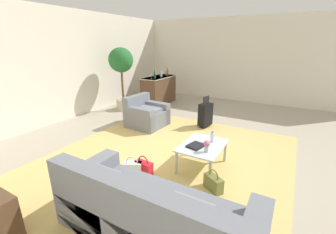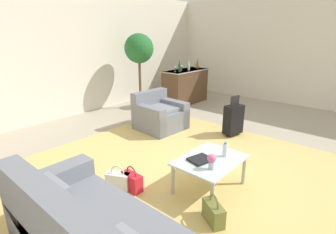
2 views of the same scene
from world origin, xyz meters
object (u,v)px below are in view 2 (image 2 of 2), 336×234
wine_glass_rightmost (196,65)px  wine_bottle_green (179,68)px  coffee_table (210,163)px  handbag_white (118,181)px  suitcase_black (233,119)px  wine_bottle_clear (189,66)px  potted_ficus (139,57)px  wine_glass_left_of_centre (182,67)px  armchair (159,116)px  wine_bottle_amber (198,65)px  flower_vase (212,160)px  handbag_red (132,181)px  water_bottle (225,150)px  bar_console (185,86)px  coffee_table_book (200,159)px  handbag_olive (213,213)px  wine_glass_leftmost (175,68)px  wine_glass_right_of_centre (188,66)px

wine_glass_rightmost → wine_bottle_green: wine_bottle_green is taller
coffee_table → handbag_white: size_ratio=2.62×
wine_glass_rightmost → suitcase_black: size_ratio=0.18×
wine_bottle_clear → suitcase_black: (-1.48, -2.28, -0.76)m
potted_ficus → wine_glass_rightmost: bearing=-17.9°
wine_glass_left_of_centre → wine_glass_rightmost: same height
armchair → wine_bottle_green: bearing=25.0°
coffee_table → wine_bottle_amber: bearing=37.1°
flower_vase → handbag_red: bearing=118.0°
wine_bottle_amber → suitcase_black: (-1.93, -2.28, -0.76)m
water_bottle → bar_console: size_ratio=0.13×
coffee_table_book → wine_glass_rightmost: size_ratio=1.87×
wine_glass_rightmost → suitcase_black: wine_glass_rightmost is taller
handbag_white → suitcase_black: bearing=-4.8°
wine_glass_left_of_centre → wine_glass_rightmost: bearing=-1.0°
water_bottle → suitcase_black: 1.98m
coffee_table_book → wine_bottle_clear: wine_bottle_clear is taller
coffee_table → wine_glass_rightmost: bearing=37.8°
armchair → handbag_olive: size_ratio=2.74×
wine_bottle_clear → wine_bottle_amber: same height
coffee_table → wine_bottle_amber: (3.93, 2.98, 0.72)m
bar_console → handbag_red: bearing=-151.2°
wine_glass_leftmost → coffee_table: bearing=-134.1°
suitcase_black → coffee_table_book: bearing=-163.7°
water_bottle → wine_glass_left_of_centre: (3.13, 3.22, 0.56)m
water_bottle → handbag_red: 1.34m
handbag_red → potted_ficus: size_ratio=0.18×
handbag_white → handbag_red: bearing=-54.2°
wine_glass_leftmost → armchair: bearing=-151.4°
armchair → handbag_red: size_ratio=2.74×
handbag_white → wine_glass_left_of_centre: bearing=27.8°
wine_glass_rightmost → wine_bottle_clear: 0.55m
bar_console → wine_glass_leftmost: wine_glass_leftmost is taller
wine_glass_rightmost → wine_bottle_clear: size_ratio=0.51×
suitcase_black → wine_bottle_green: bearing=65.4°
bar_console → armchair: bearing=-157.0°
armchair → wine_glass_leftmost: wine_glass_leftmost is taller
handbag_olive → wine_bottle_amber: bearing=37.1°
wine_glass_leftmost → handbag_red: size_ratio=0.43×
armchair → suitcase_black: suitcase_black is taller
coffee_table_book → flower_vase: 0.27m
wine_glass_left_of_centre → wine_bottle_green: 0.32m
wine_bottle_clear → handbag_olive: bearing=-140.0°
wine_glass_right_of_centre → handbag_olive: wine_glass_right_of_centre is taller
wine_bottle_clear → handbag_white: (-4.31, -2.04, -0.98)m
coffee_table → suitcase_black: size_ratio=1.10×
wine_glass_right_of_centre → suitcase_black: wine_glass_right_of_centre is taller
wine_glass_left_of_centre → wine_bottle_amber: (0.60, -0.15, 0.01)m
coffee_table → handbag_olive: coffee_table is taller
wine_glass_leftmost → handbag_olive: size_ratio=0.43×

